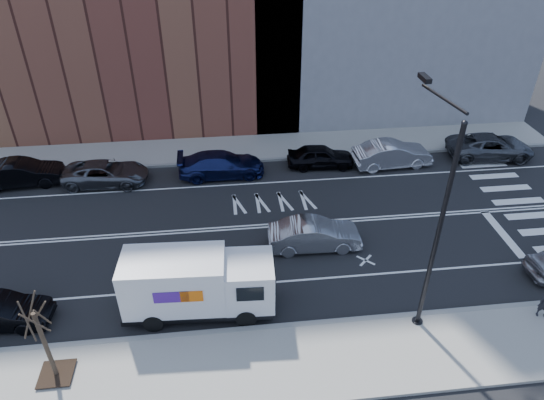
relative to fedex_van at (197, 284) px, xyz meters
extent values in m
plane|color=black|center=(1.85, 5.60, -1.49)|extent=(120.00, 120.00, 0.00)
cube|color=gray|center=(1.85, -3.20, -1.41)|extent=(44.00, 3.60, 0.15)
cube|color=gray|center=(1.85, 14.40, -1.41)|extent=(44.00, 3.60, 0.15)
cube|color=gray|center=(1.85, -1.40, -1.40)|extent=(44.00, 0.25, 0.17)
cube|color=gray|center=(1.85, 12.60, -1.40)|extent=(44.00, 0.25, 0.17)
cylinder|color=black|center=(8.85, -1.80, 3.01)|extent=(0.18, 0.18, 9.00)
cylinder|color=black|center=(8.85, -1.80, -1.39)|extent=(0.44, 0.44, 0.20)
sphere|color=black|center=(8.85, -1.80, 7.46)|extent=(0.20, 0.20, 0.20)
cylinder|color=black|center=(8.85, -0.10, 7.61)|extent=(0.11, 3.49, 0.48)
cube|color=black|center=(8.85, 1.60, 7.71)|extent=(0.25, 0.80, 0.18)
cube|color=#FFF2CC|center=(8.85, 1.60, 7.61)|extent=(0.18, 0.55, 0.03)
cube|color=black|center=(-5.15, -2.80, -1.26)|extent=(1.20, 1.20, 0.04)
cylinder|color=#382B1E|center=(-5.15, -2.80, 0.26)|extent=(0.16, 0.16, 3.20)
cylinder|color=#382B1E|center=(-4.90, -2.80, 1.66)|extent=(0.06, 0.80, 1.44)
cylinder|color=#382B1E|center=(-5.08, -2.56, 1.66)|extent=(0.81, 0.31, 1.19)
cylinder|color=#382B1E|center=(-5.36, -2.65, 1.66)|extent=(0.58, 0.76, 1.50)
cylinder|color=#382B1E|center=(-5.36, -2.95, 1.66)|extent=(0.47, 0.61, 1.37)
cylinder|color=#382B1E|center=(-5.08, -3.04, 1.66)|extent=(0.72, 0.29, 1.13)
cube|color=black|center=(-0.02, 0.00, -1.05)|extent=(6.16, 2.35, 0.29)
cube|color=silver|center=(2.13, -0.11, 0.03)|extent=(2.06, 2.20, 1.96)
cube|color=black|center=(3.13, -0.15, 0.32)|extent=(0.15, 1.81, 0.93)
cube|color=black|center=(2.08, -1.17, 0.32)|extent=(1.08, 0.09, 0.68)
cube|color=black|center=(2.18, 0.96, 0.32)|extent=(1.08, 0.09, 0.68)
cube|color=black|center=(3.09, -0.15, -0.95)|extent=(0.24, 1.96, 0.34)
cube|color=silver|center=(-0.90, 0.04, 0.22)|extent=(4.21, 2.35, 2.25)
cube|color=#47198C|center=(-0.95, -1.05, 0.37)|extent=(1.37, 0.09, 0.54)
cube|color=orange|center=(-0.17, -1.09, 0.37)|extent=(0.88, 0.06, 0.54)
cube|color=#47198C|center=(-0.84, 1.14, 0.37)|extent=(1.37, 0.09, 0.54)
cube|color=orange|center=(-0.06, 1.10, 0.37)|extent=(0.88, 0.06, 0.54)
cylinder|color=black|center=(1.89, -1.07, -1.08)|extent=(0.83, 0.31, 0.82)
cylinder|color=black|center=(1.98, 0.88, -1.08)|extent=(0.83, 0.31, 0.82)
cylinder|color=black|center=(-1.83, -0.89, -1.08)|extent=(0.83, 0.31, 0.82)
cylinder|color=black|center=(-1.73, 1.07, -1.08)|extent=(0.83, 0.31, 0.82)
imported|color=black|center=(-10.50, 11.35, -0.71)|extent=(4.86, 2.07, 1.56)
imported|color=#54565C|center=(-5.62, 10.96, -0.80)|extent=(5.07, 2.57, 1.37)
imported|color=#161D4E|center=(1.22, 11.13, -0.73)|extent=(5.24, 2.21, 1.51)
imported|color=black|center=(7.45, 11.54, -0.78)|extent=(4.26, 1.95, 1.42)
imported|color=silver|center=(11.93, 11.12, -0.68)|extent=(5.03, 2.08, 1.62)
imported|color=#45474C|center=(18.65, 11.52, -0.73)|extent=(5.65, 2.97, 1.52)
imported|color=#9C9CA0|center=(5.57, 3.61, -0.75)|extent=(4.54, 1.67, 1.49)
camera|label=1|loc=(1.38, -14.79, 13.75)|focal=32.00mm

